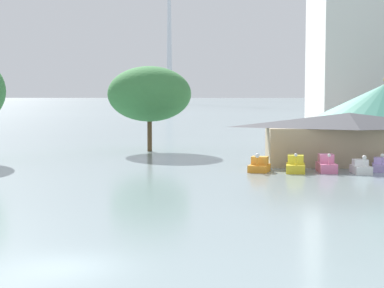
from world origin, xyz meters
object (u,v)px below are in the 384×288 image
at_px(pedal_boat_orange, 259,166).
at_px(pedal_boat_pink, 326,165).
at_px(pedal_boat_white, 361,168).
at_px(pedal_boat_yellow, 296,165).
at_px(pedal_boat_lavender, 382,166).
at_px(boathouse, 349,138).
at_px(shoreline_tree_mid, 149,94).

bearing_deg(pedal_boat_orange, pedal_boat_pink, 105.25).
bearing_deg(pedal_boat_white, pedal_boat_orange, -99.43).
relative_size(pedal_boat_yellow, pedal_boat_lavender, 1.13).
xyz_separation_m(pedal_boat_pink, boathouse, (2.95, 5.26, 1.97)).
distance_m(pedal_boat_yellow, pedal_boat_white, 5.41).
bearing_deg(pedal_boat_pink, shoreline_tree_mid, -137.19).
relative_size(pedal_boat_pink, shoreline_tree_mid, 0.29).
height_order(pedal_boat_pink, pedal_boat_lavender, pedal_boat_pink).
distance_m(pedal_boat_orange, pedal_boat_yellow, 3.07).
bearing_deg(shoreline_tree_mid, pedal_boat_lavender, -38.71).
xyz_separation_m(pedal_boat_pink, shoreline_tree_mid, (-17.19, 18.37, 6.05)).
height_order(pedal_boat_lavender, shoreline_tree_mid, shoreline_tree_mid).
bearing_deg(pedal_boat_white, pedal_boat_yellow, -100.04).
distance_m(boathouse, shoreline_tree_mid, 24.38).
bearing_deg(pedal_boat_pink, boathouse, 150.40).
height_order(pedal_boat_pink, pedal_boat_white, pedal_boat_pink).
xyz_separation_m(pedal_boat_lavender, boathouse, (-1.92, 4.56, 2.08)).
relative_size(pedal_boat_orange, pedal_boat_white, 1.08).
bearing_deg(pedal_boat_pink, pedal_boat_yellow, -82.90).
height_order(pedal_boat_pink, boathouse, boathouse).
bearing_deg(pedal_boat_lavender, pedal_boat_yellow, -69.41).
height_order(pedal_boat_orange, boathouse, boathouse).
height_order(pedal_boat_orange, pedal_boat_white, pedal_boat_orange).
xyz_separation_m(pedal_boat_white, pedal_boat_lavender, (2.16, 1.67, -0.01)).
bearing_deg(pedal_boat_white, shoreline_tree_mid, -137.52).
distance_m(pedal_boat_white, shoreline_tree_mid, 28.42).
relative_size(pedal_boat_orange, pedal_boat_lavender, 0.97).
relative_size(pedal_boat_lavender, shoreline_tree_mid, 0.27).
bearing_deg(shoreline_tree_mid, boathouse, -33.06).
relative_size(pedal_boat_pink, pedal_boat_lavender, 1.09).
bearing_deg(shoreline_tree_mid, pedal_boat_orange, -58.14).
bearing_deg(pedal_boat_orange, boathouse, 136.06).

